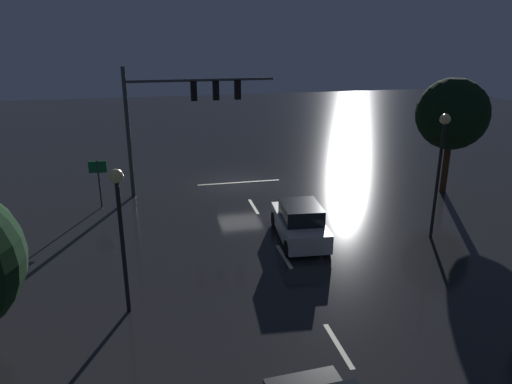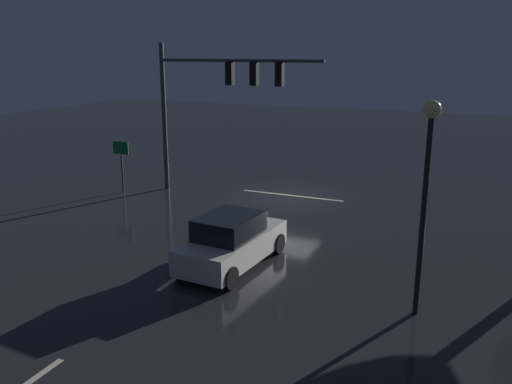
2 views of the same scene
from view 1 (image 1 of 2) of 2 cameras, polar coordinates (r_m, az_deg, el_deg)
name	(u,v)px [view 1 (image 1 of 2)]	position (r m, az deg, el deg)	size (l,w,h in m)	color
ground_plane	(240,184)	(29.20, -1.93, 0.99)	(80.00, 80.00, 0.00)	#232326
traffic_signal_assembly	(181,105)	(26.75, -8.79, 10.05)	(8.03, 0.47, 7.02)	#383A3D
lane_dash_far	(254,206)	(25.49, -0.29, -1.70)	(2.20, 0.16, 0.01)	beige
lane_dash_mid	(284,257)	(20.14, 3.31, -7.56)	(2.20, 0.16, 0.01)	beige
lane_dash_near	(338,345)	(15.28, 9.61, -17.29)	(2.20, 0.16, 0.01)	beige
stop_bar	(239,182)	(29.42, -2.02, 1.13)	(5.00, 0.16, 0.01)	beige
car_approaching	(300,223)	(21.41, 5.16, -3.62)	(2.20, 4.48, 1.70)	silver
street_lamp_left_kerb	(441,154)	(22.05, 20.84, 4.17)	(0.44, 0.44, 5.53)	black
street_lamp_right_kerb	(120,214)	(15.62, -15.66, -2.53)	(0.44, 0.44, 4.90)	black
route_sign	(98,174)	(26.10, -17.98, 2.06)	(0.90, 0.10, 2.52)	#383A3D
tree_left_far	(452,114)	(28.77, 22.01, 8.45)	(3.89, 3.89, 6.39)	#382314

